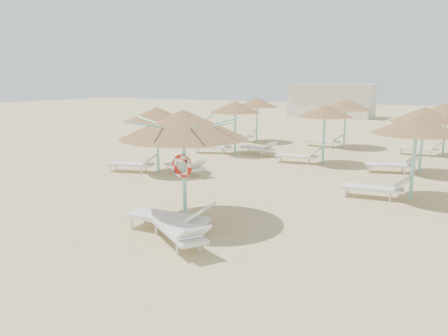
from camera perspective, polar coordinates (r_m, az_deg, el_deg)
The scene contains 6 objects.
ground at distance 11.53m, azimuth -3.88°, elevation -7.48°, with size 120.00×120.00×0.00m, color tan.
main_palapa at distance 11.42m, azimuth -5.32°, elevation 5.68°, with size 3.33×3.33×2.98m.
lounger_main_a at distance 10.99m, azimuth -6.71°, elevation -6.32°, with size 2.32×0.82×0.83m.
lounger_main_b at distance 10.04m, azimuth -5.66°, elevation -8.22°, with size 2.11×1.71×0.77m.
palapa_field at distance 19.62m, azimuth 17.15°, elevation 6.78°, with size 19.64×13.63×2.70m.
service_hut at distance 45.79m, azimuth 13.86°, elevation 8.57°, with size 8.40×4.40×3.25m.
Camera 1 is at (5.92, -9.16, 3.75)m, focal length 35.00 mm.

